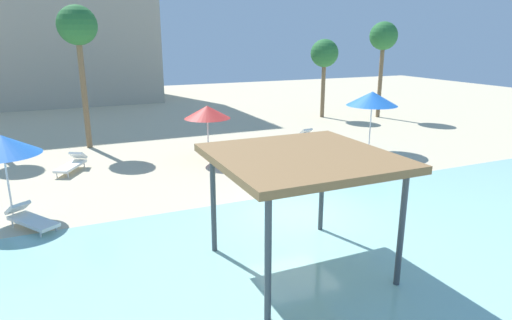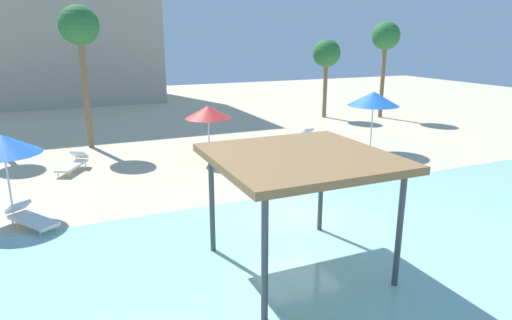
% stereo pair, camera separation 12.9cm
% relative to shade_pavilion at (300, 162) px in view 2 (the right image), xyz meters
% --- Properties ---
extents(ground_plane, '(80.00, 80.00, 0.00)m').
position_rel_shade_pavilion_xyz_m(ground_plane, '(1.66, 3.23, -2.72)').
color(ground_plane, beige).
extents(lagoon_water, '(44.00, 13.50, 0.04)m').
position_rel_shade_pavilion_xyz_m(lagoon_water, '(1.66, -2.02, -2.70)').
color(lagoon_water, '#99D1C6').
rests_on(lagoon_water, ground).
extents(shade_pavilion, '(3.98, 3.98, 2.92)m').
position_rel_shade_pavilion_xyz_m(shade_pavilion, '(0.00, 0.00, 0.00)').
color(shade_pavilion, '#42474C').
rests_on(shade_pavilion, ground).
extents(beach_umbrella_blue_0, '(2.20, 2.20, 2.67)m').
position_rel_shade_pavilion_xyz_m(beach_umbrella_blue_0, '(-6.72, 6.43, -0.36)').
color(beach_umbrella_blue_0, silver).
rests_on(beach_umbrella_blue_0, ground).
extents(beach_umbrella_red_1, '(2.09, 2.09, 2.53)m').
position_rel_shade_pavilion_xyz_m(beach_umbrella_red_1, '(1.05, 10.40, -0.49)').
color(beach_umbrella_red_1, silver).
rests_on(beach_umbrella_red_1, ground).
extents(beach_umbrella_blue_2, '(2.48, 2.48, 2.96)m').
position_rel_shade_pavilion_xyz_m(beach_umbrella_blue_2, '(8.95, 8.79, -0.11)').
color(beach_umbrella_blue_2, silver).
rests_on(beach_umbrella_blue_2, ground).
extents(lounge_chair_0, '(0.88, 1.97, 0.74)m').
position_rel_shade_pavilion_xyz_m(lounge_chair_0, '(6.33, 8.78, -2.39)').
color(lounge_chair_0, white).
rests_on(lounge_chair_0, ground).
extents(lounge_chair_1, '(0.86, 1.96, 0.74)m').
position_rel_shade_pavilion_xyz_m(lounge_chair_1, '(7.13, 11.27, -2.39)').
color(lounge_chair_1, white).
rests_on(lounge_chair_1, ground).
extents(lounge_chair_2, '(1.44, 1.95, 0.74)m').
position_rel_shade_pavilion_xyz_m(lounge_chair_2, '(-4.78, 11.05, -2.39)').
color(lounge_chair_2, white).
rests_on(lounge_chair_2, ground).
extents(lounge_chair_3, '(1.55, 1.91, 0.74)m').
position_rel_shade_pavilion_xyz_m(lounge_chair_3, '(-6.18, 5.27, -2.39)').
color(lounge_chair_3, white).
rests_on(lounge_chair_3, ground).
extents(palm_tree_0, '(1.90, 1.90, 7.01)m').
position_rel_shade_pavilion_xyz_m(palm_tree_0, '(-3.82, 15.19, 3.14)').
color(palm_tree_0, brown).
rests_on(palm_tree_0, ground).
extents(palm_tree_1, '(1.90, 1.90, 5.38)m').
position_rel_shade_pavilion_xyz_m(palm_tree_1, '(11.98, 17.98, 1.60)').
color(palm_tree_1, brown).
rests_on(palm_tree_1, ground).
extents(palm_tree_3, '(1.90, 1.90, 6.53)m').
position_rel_shade_pavilion_xyz_m(palm_tree_3, '(15.63, 16.39, 2.69)').
color(palm_tree_3, brown).
rests_on(palm_tree_3, ground).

